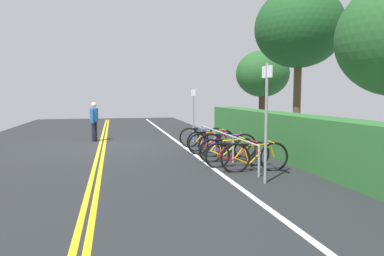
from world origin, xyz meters
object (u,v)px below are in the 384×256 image
object	(u,v)px
bicycle_2	(213,143)
pedestrian	(94,119)
bicycle_5	(238,154)
tree_mid	(299,29)
bicycle_4	(228,150)
sign_post_near	(193,109)
bike_rack	(224,138)
bicycle_3	(227,145)
tree_near_left	(262,74)
bicycle_6	(255,157)
sign_post_far	(266,112)
bicycle_0	(203,137)
bicycle_1	(211,140)

from	to	relation	value
bicycle_2	pedestrian	distance (m)	5.42
bicycle_2	bicycle_5	bearing A→B (deg)	1.36
tree_mid	bicycle_4	bearing A→B (deg)	-57.69
pedestrian	sign_post_near	bearing A→B (deg)	74.41
bike_rack	bicycle_3	size ratio (longest dim) A/B	3.11
tree_near_left	bicycle_6	bearing A→B (deg)	-24.94
sign_post_near	tree_near_left	xyz separation A→B (m)	(-1.71, 3.62, 1.50)
bicycle_3	tree_mid	size ratio (longest dim) A/B	0.31
sign_post_far	bicycle_3	bearing A→B (deg)	176.30
tree_near_left	bicycle_3	bearing A→B (deg)	-32.98
bicycle_5	tree_mid	distance (m)	5.63
bicycle_0	bicycle_2	size ratio (longest dim) A/B	1.00
bike_rack	bicycle_6	bearing A→B (deg)	3.58
bike_rack	bicycle_5	world-z (taller)	bike_rack
bicycle_4	tree_near_left	xyz separation A→B (m)	(-5.90, 3.59, 2.45)
bicycle_6	tree_near_left	bearing A→B (deg)	155.06
pedestrian	bicycle_2	bearing A→B (deg)	44.63
bicycle_3	bicycle_5	xyz separation A→B (m)	(1.39, -0.18, -0.03)
bicycle_4	sign_post_far	xyz separation A→B (m)	(2.45, -0.00, 1.16)
bicycle_2	bicycle_3	distance (m)	0.78
bicycle_0	sign_post_near	distance (m)	1.66
bicycle_2	bicycle_4	size ratio (longest dim) A/B	0.99
pedestrian	bicycle_0	bearing A→B (deg)	57.61
bicycle_0	sign_post_near	size ratio (longest dim) A/B	0.78
bicycle_5	tree_near_left	size ratio (longest dim) A/B	0.46
sign_post_far	tree_mid	bearing A→B (deg)	144.53
bike_rack	sign_post_near	xyz separation A→B (m)	(-3.49, -0.12, 0.72)
pedestrian	sign_post_far	bearing A→B (deg)	26.38
bicycle_0	bicycle_5	world-z (taller)	bicycle_0
bicycle_0	tree_near_left	world-z (taller)	tree_near_left
bicycle_0	tree_mid	xyz separation A→B (m)	(0.81, 3.17, 3.75)
bicycle_5	sign_post_near	world-z (taller)	sign_post_near
tree_mid	sign_post_near	bearing A→B (deg)	-124.24
sign_post_far	bicycle_0	bearing A→B (deg)	179.88
bicycle_1	bicycle_6	xyz separation A→B (m)	(3.40, 0.14, 0.02)
tree_near_left	bicycle_0	bearing A→B (deg)	-49.31
tree_mid	bicycle_3	bearing A→B (deg)	-65.77
bicycle_2	tree_near_left	xyz separation A→B (m)	(-4.49, 3.63, 2.45)
bicycle_0	sign_post_far	xyz separation A→B (m)	(5.27, -0.01, 1.14)
bicycle_2	bicycle_0	bearing A→B (deg)	178.35
bike_rack	sign_post_near	bearing A→B (deg)	-178.07
bicycle_3	sign_post_near	world-z (taller)	sign_post_near
bike_rack	bicycle_0	xyz separation A→B (m)	(-2.12, -0.09, -0.22)
bike_rack	tree_mid	xyz separation A→B (m)	(-1.31, 3.08, 3.53)
bicycle_0	sign_post_near	bearing A→B (deg)	-178.66
bicycle_0	pedestrian	world-z (taller)	pedestrian
bicycle_4	sign_post_far	distance (m)	2.71
bicycle_3	bicycle_6	distance (m)	2.02
bike_rack	bicycle_5	distance (m)	1.44
bicycle_5	sign_post_far	xyz separation A→B (m)	(1.73, -0.02, 1.16)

